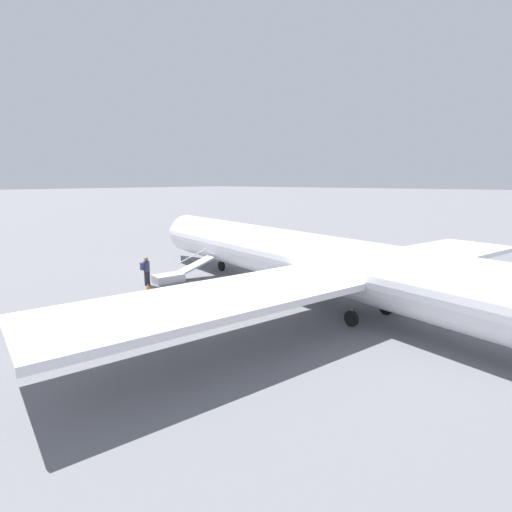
# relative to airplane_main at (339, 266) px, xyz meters

# --- Properties ---
(ground_plane) EXTENTS (600.00, 600.00, 0.00)m
(ground_plane) POSITION_rel_airplane_main_xyz_m (1.02, -0.25, -2.17)
(ground_plane) COLOR slate
(airplane_main) EXTENTS (35.72, 27.79, 7.28)m
(airplane_main) POSITION_rel_airplane_main_xyz_m (0.00, 0.00, 0.00)
(airplane_main) COLOR white
(airplane_main) RESTS_ON ground
(boarding_stairs) EXTENTS (1.94, 4.14, 1.78)m
(boarding_stairs) POSITION_rel_airplane_main_xyz_m (10.55, 1.42, -1.79)
(boarding_stairs) COLOR #B2B2B7
(boarding_stairs) RESTS_ON ground
(passenger) EXTENTS (0.40, 0.56, 1.74)m
(passenger) POSITION_rel_airplane_main_xyz_m (11.06, 3.13, -1.17)
(passenger) COLOR #23232D
(passenger) RESTS_ON ground
(traffic_cone_near_stairs) EXTENTS (0.60, 0.60, 0.66)m
(traffic_cone_near_stairs) POSITION_rel_airplane_main_xyz_m (9.30, 4.31, -1.86)
(traffic_cone_near_stairs) COLOR black
(traffic_cone_near_stairs) RESTS_ON ground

